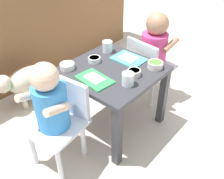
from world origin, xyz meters
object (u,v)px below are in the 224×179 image
object	(u,v)px
seated_child_left	(53,105)
water_cup_left	(128,80)
food_tray_left	(95,79)
cereal_bowl_left_side	(155,65)
food_tray_right	(129,59)
dog	(24,80)
veggie_bowl_near	(134,72)
veggie_bowl_far	(94,59)
cereal_bowl_right_side	(67,66)
seated_child_right	(153,48)
water_cup_right	(107,47)
dining_table	(112,80)

from	to	relation	value
seated_child_left	water_cup_left	distance (m)	0.41
food_tray_left	cereal_bowl_left_side	distance (m)	0.38
food_tray_left	food_tray_right	world-z (taller)	same
water_cup_left	dog	bearing A→B (deg)	102.11
veggie_bowl_near	dog	bearing A→B (deg)	109.15
food_tray_right	veggie_bowl_far	xyz separation A→B (m)	(-0.16, 0.15, 0.01)
food_tray_left	cereal_bowl_right_side	distance (m)	0.21
seated_child_right	dog	world-z (taller)	seated_child_right
food_tray_left	veggie_bowl_near	distance (m)	0.23
seated_child_left	dog	xyz separation A→B (m)	(0.18, 0.61, -0.21)
cereal_bowl_left_side	veggie_bowl_near	size ratio (longest dim) A/B	1.20
seated_child_right	food_tray_left	bearing A→B (deg)	179.09
seated_child_right	water_cup_right	distance (m)	0.34
dining_table	veggie_bowl_near	world-z (taller)	veggie_bowl_near
seated_child_right	water_cup_right	world-z (taller)	seated_child_right
dining_table	dog	xyz separation A→B (m)	(-0.24, 0.64, -0.16)
seated_child_left	food_tray_left	distance (m)	0.28
dog	water_cup_right	xyz separation A→B (m)	(0.39, -0.47, 0.27)
seated_child_right	water_cup_left	world-z (taller)	seated_child_right
dining_table	water_cup_right	bearing A→B (deg)	48.46
water_cup_left	cereal_bowl_right_side	size ratio (longest dim) A/B	0.81
dog	food_tray_right	xyz separation A→B (m)	(0.40, -0.64, 0.24)
veggie_bowl_far	cereal_bowl_right_side	distance (m)	0.18
food_tray_right	water_cup_left	bearing A→B (deg)	-143.51
dog	veggie_bowl_near	world-z (taller)	veggie_bowl_near
veggie_bowl_near	cereal_bowl_left_side	bearing A→B (deg)	-16.77
seated_child_left	food_tray_left	xyz separation A→B (m)	(0.27, -0.03, 0.04)
dog	cereal_bowl_right_side	bearing A→B (deg)	-80.77
dog	veggie_bowl_near	xyz separation A→B (m)	(0.27, -0.78, 0.26)
veggie_bowl_far	veggie_bowl_near	xyz separation A→B (m)	(0.03, -0.28, 0.00)
seated_child_left	cereal_bowl_right_side	bearing A→B (deg)	34.52
seated_child_left	food_tray_right	size ratio (longest dim) A/B	3.21
dining_table	veggie_bowl_near	bearing A→B (deg)	-79.08
food_tray_left	cereal_bowl_right_side	world-z (taller)	cereal_bowl_right_side
water_cup_left	food_tray_right	bearing A→B (deg)	36.49
veggie_bowl_far	seated_child_left	bearing A→B (deg)	-165.06
dog	cereal_bowl_left_side	bearing A→B (deg)	-62.93
seated_child_right	cereal_bowl_right_side	bearing A→B (deg)	160.03
food_tray_right	veggie_bowl_near	distance (m)	0.19
seated_child_right	food_tray_right	xyz separation A→B (m)	(-0.27, 0.01, 0.02)
water_cup_left	cereal_bowl_left_side	world-z (taller)	water_cup_left
dining_table	food_tray_right	xyz separation A→B (m)	(0.16, -0.01, 0.09)
dining_table	seated_child_left	distance (m)	0.43
veggie_bowl_far	cereal_bowl_right_side	bearing A→B (deg)	159.30
seated_child_right	dining_table	bearing A→B (deg)	177.94
food_tray_left	food_tray_right	size ratio (longest dim) A/B	1.06
food_tray_right	cereal_bowl_right_side	xyz separation A→B (m)	(-0.33, 0.21, 0.01)
dog	water_cup_left	bearing A→B (deg)	-77.89
veggie_bowl_far	cereal_bowl_left_side	world-z (taller)	cereal_bowl_left_side
seated_child_right	veggie_bowl_near	size ratio (longest dim) A/B	8.76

